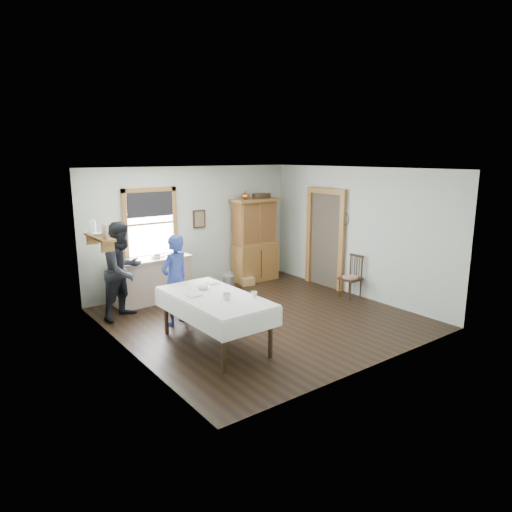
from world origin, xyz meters
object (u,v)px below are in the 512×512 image
(dining_table, at_px, (215,320))
(wicker_basket, at_px, (248,281))
(figure_dark, at_px, (123,274))
(work_counter, at_px, (152,280))
(china_hutch, at_px, (255,240))
(woman_blue, at_px, (175,283))
(pail, at_px, (228,282))
(spindle_chair, at_px, (350,277))

(dining_table, xyz_separation_m, wicker_basket, (2.38, 2.45, -0.32))
(figure_dark, bearing_deg, work_counter, 9.91)
(china_hutch, bearing_deg, dining_table, -135.27)
(wicker_basket, distance_m, woman_blue, 2.82)
(figure_dark, bearing_deg, dining_table, -97.94)
(wicker_basket, relative_size, figure_dark, 0.18)
(pail, bearing_deg, woman_blue, -146.38)
(dining_table, distance_m, wicker_basket, 3.43)
(woman_blue, height_order, figure_dark, figure_dark)
(work_counter, height_order, pail, work_counter)
(pail, bearing_deg, dining_table, -127.02)
(china_hutch, relative_size, wicker_basket, 6.49)
(spindle_chair, bearing_deg, china_hutch, 104.32)
(dining_table, bearing_deg, wicker_basket, 45.76)
(china_hutch, distance_m, wicker_basket, 1.01)
(work_counter, xyz_separation_m, spindle_chair, (3.42, -2.24, -0.00))
(woman_blue, bearing_deg, figure_dark, -73.66)
(dining_table, relative_size, woman_blue, 1.36)
(pail, distance_m, figure_dark, 2.66)
(woman_blue, relative_size, figure_dark, 0.90)
(dining_table, relative_size, pail, 6.80)
(figure_dark, bearing_deg, woman_blue, -81.28)
(dining_table, height_order, woman_blue, woman_blue)
(china_hutch, xyz_separation_m, woman_blue, (-2.86, -1.51, -0.23))
(spindle_chair, bearing_deg, dining_table, -177.52)
(pail, bearing_deg, wicker_basket, -5.26)
(work_counter, bearing_deg, china_hutch, -2.00)
(dining_table, xyz_separation_m, woman_blue, (-0.06, 1.20, 0.34))
(spindle_chair, xyz_separation_m, figure_dark, (-4.22, 1.67, 0.37))
(woman_blue, bearing_deg, work_counter, -116.00)
(dining_table, bearing_deg, spindle_chair, 6.48)
(work_counter, xyz_separation_m, wicker_basket, (2.24, -0.20, -0.37))
(china_hutch, xyz_separation_m, pail, (-0.92, -0.22, -0.82))
(woman_blue, bearing_deg, pail, -164.28)
(spindle_chair, relative_size, pail, 3.04)
(china_hutch, height_order, wicker_basket, china_hutch)
(wicker_basket, xyz_separation_m, woman_blue, (-2.45, -1.25, 0.66))
(china_hutch, height_order, figure_dark, china_hutch)
(woman_blue, bearing_deg, china_hutch, -169.99)
(pail, bearing_deg, work_counter, 174.91)
(work_counter, height_order, wicker_basket, work_counter)
(pail, bearing_deg, figure_dark, -170.70)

